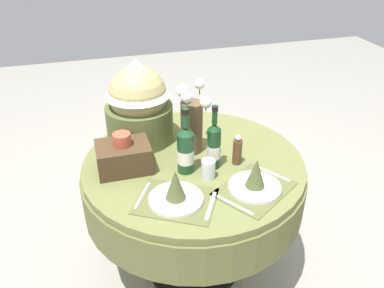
{
  "coord_description": "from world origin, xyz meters",
  "views": [
    {
      "loc": [
        -0.46,
        -1.61,
        1.84
      ],
      "look_at": [
        0.0,
        0.03,
        0.82
      ],
      "focal_mm": 36.9,
      "sensor_mm": 36.0,
      "label": 1
    }
  ],
  "objects_px": {
    "wine_bottle_left": "(214,145)",
    "gift_tub_back_left": "(138,99)",
    "wine_bottle_centre": "(186,149)",
    "tumbler_near_right": "(208,169)",
    "flower_vase": "(192,120)",
    "pepper_mill": "(237,151)",
    "woven_basket_side_left": "(124,156)",
    "place_setting_left": "(176,193)",
    "place_setting_right": "(255,181)",
    "dining_table": "(193,184)"
  },
  "relations": [
    {
      "from": "wine_bottle_left",
      "to": "gift_tub_back_left",
      "type": "height_order",
      "value": "gift_tub_back_left"
    },
    {
      "from": "wine_bottle_centre",
      "to": "tumbler_near_right",
      "type": "height_order",
      "value": "wine_bottle_centre"
    },
    {
      "from": "flower_vase",
      "to": "tumbler_near_right",
      "type": "bearing_deg",
      "value": -88.12
    },
    {
      "from": "pepper_mill",
      "to": "gift_tub_back_left",
      "type": "height_order",
      "value": "gift_tub_back_left"
    },
    {
      "from": "woven_basket_side_left",
      "to": "place_setting_left",
      "type": "bearing_deg",
      "value": -59.91
    },
    {
      "from": "place_setting_right",
      "to": "gift_tub_back_left",
      "type": "distance_m",
      "value": 0.76
    },
    {
      "from": "tumbler_near_right",
      "to": "woven_basket_side_left",
      "type": "bearing_deg",
      "value": 153.83
    },
    {
      "from": "place_setting_left",
      "to": "wine_bottle_centre",
      "type": "relative_size",
      "value": 1.27
    },
    {
      "from": "place_setting_left",
      "to": "wine_bottle_centre",
      "type": "height_order",
      "value": "wine_bottle_centre"
    },
    {
      "from": "wine_bottle_left",
      "to": "gift_tub_back_left",
      "type": "bearing_deg",
      "value": 128.55
    },
    {
      "from": "pepper_mill",
      "to": "flower_vase",
      "type": "bearing_deg",
      "value": 135.68
    },
    {
      "from": "pepper_mill",
      "to": "woven_basket_side_left",
      "type": "distance_m",
      "value": 0.56
    },
    {
      "from": "dining_table",
      "to": "gift_tub_back_left",
      "type": "bearing_deg",
      "value": 126.61
    },
    {
      "from": "wine_bottle_left",
      "to": "flower_vase",
      "type": "bearing_deg",
      "value": 109.5
    },
    {
      "from": "flower_vase",
      "to": "place_setting_left",
      "type": "bearing_deg",
      "value": -114.92
    },
    {
      "from": "flower_vase",
      "to": "gift_tub_back_left",
      "type": "distance_m",
      "value": 0.31
    },
    {
      "from": "tumbler_near_right",
      "to": "pepper_mill",
      "type": "height_order",
      "value": "pepper_mill"
    },
    {
      "from": "wine_bottle_left",
      "to": "gift_tub_back_left",
      "type": "distance_m",
      "value": 0.49
    },
    {
      "from": "place_setting_left",
      "to": "gift_tub_back_left",
      "type": "height_order",
      "value": "gift_tub_back_left"
    },
    {
      "from": "gift_tub_back_left",
      "to": "woven_basket_side_left",
      "type": "xyz_separation_m",
      "value": [
        -0.13,
        -0.27,
        -0.16
      ]
    },
    {
      "from": "flower_vase",
      "to": "gift_tub_back_left",
      "type": "bearing_deg",
      "value": 139.88
    },
    {
      "from": "tumbler_near_right",
      "to": "gift_tub_back_left",
      "type": "xyz_separation_m",
      "value": [
        -0.24,
        0.46,
        0.19
      ]
    },
    {
      "from": "dining_table",
      "to": "pepper_mill",
      "type": "distance_m",
      "value": 0.31
    },
    {
      "from": "flower_vase",
      "to": "woven_basket_side_left",
      "type": "xyz_separation_m",
      "value": [
        -0.36,
        -0.08,
        -0.1
      ]
    },
    {
      "from": "woven_basket_side_left",
      "to": "flower_vase",
      "type": "bearing_deg",
      "value": 11.83
    },
    {
      "from": "wine_bottle_centre",
      "to": "woven_basket_side_left",
      "type": "distance_m",
      "value": 0.3
    },
    {
      "from": "tumbler_near_right",
      "to": "woven_basket_side_left",
      "type": "distance_m",
      "value": 0.41
    },
    {
      "from": "place_setting_right",
      "to": "woven_basket_side_left",
      "type": "bearing_deg",
      "value": 149.09
    },
    {
      "from": "dining_table",
      "to": "woven_basket_side_left",
      "type": "distance_m",
      "value": 0.41
    },
    {
      "from": "wine_bottle_centre",
      "to": "flower_vase",
      "type": "bearing_deg",
      "value": 65.72
    },
    {
      "from": "pepper_mill",
      "to": "gift_tub_back_left",
      "type": "relative_size",
      "value": 0.35
    },
    {
      "from": "flower_vase",
      "to": "wine_bottle_centre",
      "type": "relative_size",
      "value": 1.11
    },
    {
      "from": "place_setting_left",
      "to": "flower_vase",
      "type": "relative_size",
      "value": 1.14
    },
    {
      "from": "wine_bottle_centre",
      "to": "woven_basket_side_left",
      "type": "height_order",
      "value": "wine_bottle_centre"
    },
    {
      "from": "place_setting_right",
      "to": "wine_bottle_centre",
      "type": "relative_size",
      "value": 1.28
    },
    {
      "from": "flower_vase",
      "to": "tumbler_near_right",
      "type": "height_order",
      "value": "flower_vase"
    },
    {
      "from": "place_setting_left",
      "to": "wine_bottle_left",
      "type": "distance_m",
      "value": 0.33
    },
    {
      "from": "dining_table",
      "to": "pepper_mill",
      "type": "relative_size",
      "value": 7.03
    },
    {
      "from": "pepper_mill",
      "to": "woven_basket_side_left",
      "type": "height_order",
      "value": "woven_basket_side_left"
    },
    {
      "from": "place_setting_right",
      "to": "pepper_mill",
      "type": "height_order",
      "value": "pepper_mill"
    },
    {
      "from": "dining_table",
      "to": "place_setting_right",
      "type": "relative_size",
      "value": 2.68
    },
    {
      "from": "dining_table",
      "to": "wine_bottle_centre",
      "type": "relative_size",
      "value": 3.41
    },
    {
      "from": "place_setting_right",
      "to": "flower_vase",
      "type": "xyz_separation_m",
      "value": [
        -0.18,
        0.4,
        0.13
      ]
    },
    {
      "from": "dining_table",
      "to": "place_setting_right",
      "type": "height_order",
      "value": "place_setting_right"
    },
    {
      "from": "pepper_mill",
      "to": "dining_table",
      "type": "bearing_deg",
      "value": 157.41
    },
    {
      "from": "dining_table",
      "to": "gift_tub_back_left",
      "type": "relative_size",
      "value": 2.48
    },
    {
      "from": "wine_bottle_left",
      "to": "woven_basket_side_left",
      "type": "xyz_separation_m",
      "value": [
        -0.42,
        0.1,
        -0.05
      ]
    },
    {
      "from": "wine_bottle_left",
      "to": "gift_tub_back_left",
      "type": "relative_size",
      "value": 0.72
    },
    {
      "from": "dining_table",
      "to": "woven_basket_side_left",
      "type": "bearing_deg",
      "value": 176.65
    },
    {
      "from": "place_setting_left",
      "to": "tumbler_near_right",
      "type": "bearing_deg",
      "value": 34.71
    }
  ]
}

